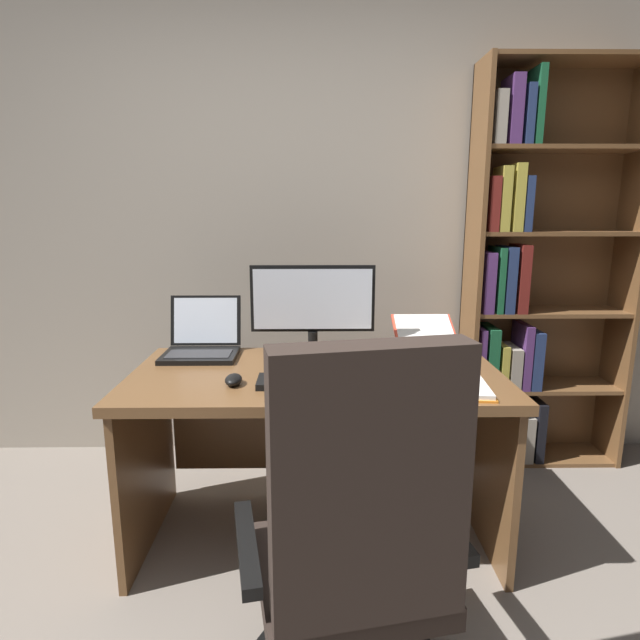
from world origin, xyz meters
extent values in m
cube|color=#A89E8E|center=(0.00, 1.98, 1.38)|extent=(5.04, 0.12, 2.77)
cube|color=brown|center=(0.03, 1.03, 0.73)|extent=(1.51, 0.77, 0.04)
cube|color=brown|center=(-0.69, 1.03, 0.36)|extent=(0.03, 0.71, 0.71)
cube|color=brown|center=(0.74, 1.03, 0.36)|extent=(0.03, 0.71, 0.71)
cube|color=brown|center=(0.03, 1.39, 0.39)|extent=(1.39, 0.03, 0.50)
cube|color=brown|center=(0.87, 1.75, 1.07)|extent=(0.02, 0.29, 2.14)
cube|color=brown|center=(1.70, 1.75, 1.07)|extent=(0.02, 0.29, 2.14)
cube|color=brown|center=(1.28, 1.89, 1.07)|extent=(0.86, 0.01, 2.14)
cube|color=brown|center=(1.28, 1.75, 0.01)|extent=(0.81, 0.27, 0.02)
cube|color=#512D66|center=(0.93, 1.73, 0.15)|extent=(0.06, 0.23, 0.25)
cube|color=olive|center=(1.00, 1.72, 0.15)|extent=(0.06, 0.20, 0.26)
cube|color=navy|center=(1.08, 1.72, 0.18)|extent=(0.06, 0.20, 0.32)
cube|color=navy|center=(1.14, 1.71, 0.20)|extent=(0.04, 0.17, 0.35)
cube|color=gray|center=(1.20, 1.72, 0.15)|extent=(0.05, 0.20, 0.26)
cube|color=black|center=(1.26, 1.70, 0.19)|extent=(0.05, 0.16, 0.34)
cube|color=brown|center=(1.28, 1.75, 0.43)|extent=(0.81, 0.27, 0.02)
cube|color=#512D66|center=(0.91, 1.70, 0.61)|extent=(0.03, 0.16, 0.33)
cube|color=#195633|center=(0.97, 1.73, 0.61)|extent=(0.06, 0.23, 0.34)
cube|color=gold|center=(1.04, 1.73, 0.57)|extent=(0.04, 0.21, 0.24)
cube|color=gray|center=(1.10, 1.73, 0.56)|extent=(0.06, 0.21, 0.23)
cube|color=#512D66|center=(1.16, 1.73, 0.62)|extent=(0.04, 0.22, 0.35)
cube|color=navy|center=(1.21, 1.72, 0.60)|extent=(0.05, 0.20, 0.32)
cube|color=brown|center=(1.28, 1.75, 0.86)|extent=(0.81, 0.27, 0.02)
cube|color=#512D66|center=(0.93, 1.71, 1.03)|extent=(0.05, 0.18, 0.32)
cube|color=#195633|center=(0.98, 1.73, 1.04)|extent=(0.03, 0.21, 0.34)
cube|color=navy|center=(1.03, 1.73, 1.04)|extent=(0.05, 0.23, 0.34)
cube|color=maroon|center=(1.10, 1.72, 1.05)|extent=(0.05, 0.20, 0.36)
cube|color=brown|center=(1.28, 1.75, 1.28)|extent=(0.81, 0.27, 0.02)
cube|color=maroon|center=(0.92, 1.73, 1.43)|extent=(0.05, 0.22, 0.27)
cube|color=gold|center=(0.98, 1.71, 1.45)|extent=(0.05, 0.17, 0.32)
cube|color=gold|center=(1.04, 1.72, 1.46)|extent=(0.05, 0.20, 0.34)
cube|color=navy|center=(1.09, 1.72, 1.43)|extent=(0.04, 0.19, 0.27)
cube|color=brown|center=(1.28, 1.75, 1.70)|extent=(0.81, 0.27, 0.02)
cube|color=gray|center=(0.92, 1.70, 1.84)|extent=(0.05, 0.16, 0.25)
cube|color=#512D66|center=(1.00, 1.72, 1.88)|extent=(0.06, 0.19, 0.32)
cube|color=navy|center=(1.07, 1.73, 1.85)|extent=(0.04, 0.22, 0.28)
cube|color=#195633|center=(1.11, 1.73, 1.90)|extent=(0.03, 0.21, 0.37)
cube|color=brown|center=(1.28, 1.75, 2.13)|extent=(0.81, 0.27, 0.02)
cylinder|color=black|center=(0.11, 0.30, 0.20)|extent=(0.06, 0.06, 0.30)
cube|color=#2D231E|center=(0.11, 0.30, 0.39)|extent=(0.58, 0.57, 0.07)
cube|color=#2D231E|center=(0.14, 0.11, 0.76)|extent=(0.49, 0.19, 0.69)
cube|color=black|center=(-0.17, 0.25, 0.51)|extent=(0.12, 0.39, 0.04)
cube|color=black|center=(0.38, 0.36, 0.51)|extent=(0.12, 0.39, 0.04)
cube|color=black|center=(0.01, 1.28, 0.76)|extent=(0.22, 0.16, 0.02)
cylinder|color=black|center=(0.01, 1.28, 0.82)|extent=(0.04, 0.04, 0.09)
cube|color=black|center=(0.01, 1.29, 1.01)|extent=(0.56, 0.02, 0.30)
cube|color=silver|center=(0.01, 1.27, 1.01)|extent=(0.53, 0.00, 0.27)
cube|color=black|center=(-0.49, 1.24, 0.76)|extent=(0.33, 0.25, 0.02)
cube|color=#2D2D30|center=(-0.49, 1.22, 0.77)|extent=(0.28, 0.14, 0.00)
cube|color=black|center=(-0.49, 1.40, 0.89)|extent=(0.33, 0.06, 0.23)
cube|color=silver|center=(-0.49, 1.39, 0.89)|extent=(0.29, 0.05, 0.21)
cube|color=black|center=(0.01, 0.87, 0.76)|extent=(0.42, 0.15, 0.02)
ellipsoid|color=black|center=(-0.29, 0.87, 0.77)|extent=(0.06, 0.10, 0.04)
cube|color=black|center=(0.54, 1.26, 0.76)|extent=(0.14, 0.12, 0.01)
cube|color=black|center=(0.54, 1.22, 0.77)|extent=(0.26, 0.01, 0.01)
cube|color=#DB422D|center=(0.54, 1.38, 0.84)|extent=(0.29, 0.24, 0.12)
cube|color=white|center=(0.54, 1.38, 0.85)|extent=(0.26, 0.22, 0.11)
cube|color=orange|center=(0.32, 0.83, 0.76)|extent=(0.25, 0.30, 0.01)
cube|color=orange|center=(0.54, 0.81, 0.76)|extent=(0.25, 0.30, 0.01)
cube|color=white|center=(0.32, 0.83, 0.77)|extent=(0.23, 0.28, 0.02)
cube|color=white|center=(0.54, 0.81, 0.77)|extent=(0.23, 0.28, 0.02)
cylinder|color=#B7B7BC|center=(0.43, 0.82, 0.76)|extent=(0.04, 0.25, 0.02)
cube|color=white|center=(0.24, 0.98, 0.76)|extent=(0.18, 0.23, 0.01)
cylinder|color=navy|center=(0.26, 0.98, 0.77)|extent=(0.14, 0.03, 0.01)
camera|label=1|loc=(0.01, -1.00, 1.40)|focal=29.18mm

